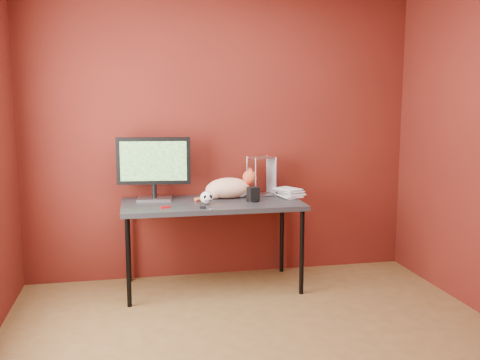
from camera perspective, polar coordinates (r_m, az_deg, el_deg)
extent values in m
cube|color=#50140F|center=(4.83, -1.96, 5.00)|extent=(3.50, 0.02, 2.60)
cube|color=#50140F|center=(1.51, 20.58, -3.37)|extent=(3.50, 0.02, 2.60)
cube|color=black|center=(4.50, -3.01, -2.58)|extent=(1.50, 0.70, 0.04)
cylinder|color=black|center=(4.26, -11.83, -8.62)|extent=(0.04, 0.04, 0.71)
cylinder|color=black|center=(4.46, 6.61, -7.68)|extent=(0.04, 0.04, 0.71)
cylinder|color=black|center=(4.83, -11.80, -6.54)|extent=(0.04, 0.04, 0.71)
cylinder|color=black|center=(5.02, 4.48, -5.83)|extent=(0.04, 0.04, 0.71)
cube|color=#AAA9AE|center=(4.62, -9.10, -2.01)|extent=(0.31, 0.23, 0.02)
cylinder|color=black|center=(4.61, -9.12, -1.13)|extent=(0.04, 0.04, 0.12)
cube|color=black|center=(4.57, -9.20, 2.02)|extent=(0.62, 0.11, 0.40)
cube|color=#194F15|center=(4.57, -9.20, 2.02)|extent=(0.55, 0.07, 0.33)
ellipsoid|color=orange|center=(4.64, -1.25, -0.86)|extent=(0.38, 0.21, 0.18)
ellipsoid|color=orange|center=(4.63, -2.61, -1.11)|extent=(0.18, 0.17, 0.15)
sphere|color=silver|center=(4.67, 0.10, -1.15)|extent=(0.12, 0.12, 0.12)
sphere|color=#CE5228|center=(4.67, 1.03, 0.31)|extent=(0.12, 0.12, 0.12)
cone|color=#CE5228|center=(4.63, 1.19, 1.01)|extent=(0.04, 0.04, 0.05)
cone|color=#CE5228|center=(4.69, 1.01, 1.11)|extent=(0.04, 0.04, 0.05)
cylinder|color=red|center=(4.67, 0.83, -0.31)|extent=(0.09, 0.09, 0.01)
cylinder|color=#CE5228|center=(4.57, -3.73, -1.96)|extent=(0.20, 0.12, 0.03)
ellipsoid|color=silver|center=(4.39, -3.56, -1.88)|extent=(0.11, 0.11, 0.11)
ellipsoid|color=black|center=(4.34, -3.77, -1.83)|extent=(0.03, 0.01, 0.03)
ellipsoid|color=black|center=(4.35, -3.19, -1.81)|extent=(0.03, 0.01, 0.03)
cube|color=black|center=(4.34, -3.47, -2.22)|extent=(0.06, 0.01, 0.01)
cylinder|color=black|center=(4.51, 1.41, -2.21)|extent=(0.11, 0.11, 0.02)
cube|color=black|center=(4.49, 1.41, -1.45)|extent=(0.10, 0.10, 0.11)
imported|color=beige|center=(4.67, 4.52, -0.55)|extent=(0.20, 0.25, 0.22)
imported|color=beige|center=(4.64, 4.55, 2.17)|extent=(0.22, 0.26, 0.22)
imported|color=beige|center=(4.63, 4.58, 4.92)|extent=(0.24, 0.27, 0.22)
imported|color=beige|center=(4.62, 4.61, 7.68)|extent=(0.25, 0.27, 0.22)
cylinder|color=#AAA9AE|center=(4.66, 1.33, 0.23)|extent=(0.01, 0.01, 0.35)
cylinder|color=#AAA9AE|center=(4.70, 3.74, 0.30)|extent=(0.01, 0.01, 0.35)
cylinder|color=#AAA9AE|center=(4.82, 0.90, 0.51)|extent=(0.01, 0.01, 0.35)
cylinder|color=#AAA9AE|center=(4.86, 3.23, 0.58)|extent=(0.01, 0.01, 0.35)
cube|color=#AAA9AE|center=(4.79, 2.29, -1.56)|extent=(0.24, 0.21, 0.01)
cube|color=#AAA9AE|center=(4.74, 2.31, 2.40)|extent=(0.24, 0.21, 0.01)
cube|color=#AF0D11|center=(4.27, -7.99, -2.87)|extent=(0.08, 0.05, 0.02)
cube|color=black|center=(4.22, -3.99, -2.93)|extent=(0.05, 0.04, 0.02)
cylinder|color=#AAA9AE|center=(4.21, -3.08, -3.06)|extent=(0.04, 0.04, 0.00)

